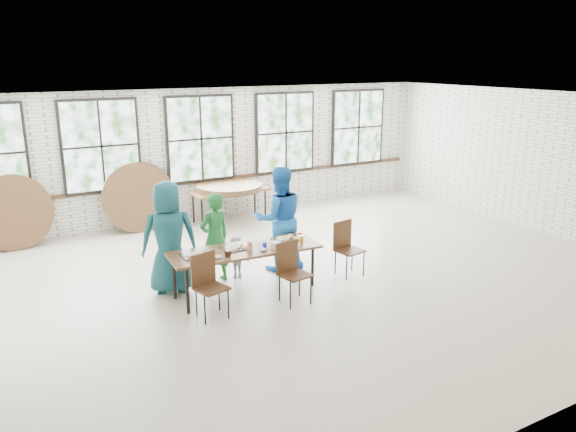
% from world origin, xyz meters
% --- Properties ---
extents(room, '(12.00, 12.00, 12.00)m').
position_xyz_m(room, '(0.00, 4.44, 1.83)').
color(room, '#BDAF96').
rests_on(room, ground).
extents(dining_table, '(2.45, 0.96, 0.74)m').
position_xyz_m(dining_table, '(-0.99, 0.03, 0.69)').
color(dining_table, brown).
rests_on(dining_table, ground).
extents(chair_near_left, '(0.51, 0.50, 0.95)m').
position_xyz_m(chair_near_left, '(-1.83, -0.46, 0.56)').
color(chair_near_left, '#452A17').
rests_on(chair_near_left, ground).
extents(chair_near_right, '(0.49, 0.48, 0.95)m').
position_xyz_m(chair_near_right, '(-0.52, -0.61, 0.56)').
color(chair_near_right, '#452A17').
rests_on(chair_near_right, ground).
extents(chair_spare, '(0.48, 0.47, 0.95)m').
position_xyz_m(chair_spare, '(0.87, -0.10, 0.56)').
color(chair_spare, '#452A17').
rests_on(chair_spare, ground).
extents(adult_teal, '(1.01, 0.79, 1.82)m').
position_xyz_m(adult_teal, '(-2.01, 0.68, 0.91)').
color(adult_teal, navy).
rests_on(adult_teal, ground).
extents(adult_green, '(0.64, 0.50, 1.54)m').
position_xyz_m(adult_green, '(-1.23, 0.68, 0.77)').
color(adult_green, '#1C6B2D').
rests_on(adult_green, ground).
extents(toddler, '(0.48, 0.29, 0.73)m').
position_xyz_m(toddler, '(-0.85, 0.68, 0.37)').
color(toddler, '#13273E').
rests_on(toddler, ground).
extents(adult_blue, '(1.05, 0.90, 1.86)m').
position_xyz_m(adult_blue, '(-0.01, 0.68, 0.93)').
color(adult_blue, blue).
rests_on(adult_blue, ground).
extents(storage_table, '(1.85, 0.88, 0.74)m').
position_xyz_m(storage_table, '(0.44, 3.91, 0.69)').
color(storage_table, brown).
rests_on(storage_table, ground).
extents(tabletop_clutter, '(2.03, 0.56, 0.11)m').
position_xyz_m(tabletop_clutter, '(-0.91, 0.00, 0.77)').
color(tabletop_clutter, black).
rests_on(tabletop_clutter, dining_table).
extents(round_tops_stacked, '(1.50, 1.50, 0.13)m').
position_xyz_m(round_tops_stacked, '(0.44, 3.91, 0.80)').
color(round_tops_stacked, brown).
rests_on(round_tops_stacked, storage_table).
extents(round_tops_leaning, '(4.23, 0.43, 1.49)m').
position_xyz_m(round_tops_leaning, '(-2.83, 4.23, 0.73)').
color(round_tops_leaning, brown).
rests_on(round_tops_leaning, ground).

